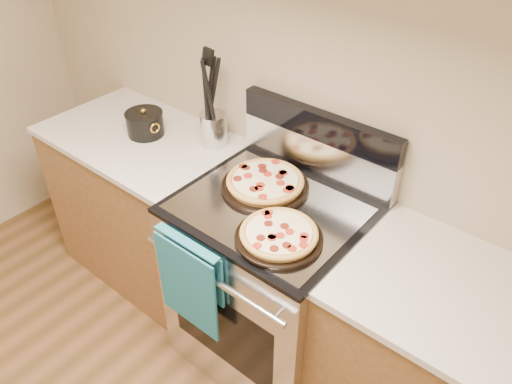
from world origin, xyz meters
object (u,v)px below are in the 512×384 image
Objects in this scene: range_body at (271,285)px; utensil_crock at (214,129)px; pepperoni_pizza_back at (265,183)px; pepperoni_pizza_front at (279,235)px; saucepan at (145,124)px.

range_body is 0.79m from utensil_crock.
pepperoni_pizza_back is at bearing -18.35° from utensil_crock.
pepperoni_pizza_front is 1.03m from saucepan.
range_body is at bearing 134.11° from pepperoni_pizza_front.
pepperoni_pizza_front is at bearing -28.45° from utensil_crock.
pepperoni_pizza_front is (0.15, -0.15, 0.50)m from range_body.
range_body is 2.75× the size of pepperoni_pizza_front.
utensil_crock is at bearing 157.99° from range_body.
saucepan is at bearing 167.84° from pepperoni_pizza_front.
pepperoni_pizza_back is (-0.10, 0.07, 0.50)m from range_body.
saucepan reaches higher than pepperoni_pizza_back.
utensil_crock reaches higher than range_body.
pepperoni_pizza_front is 0.77m from utensil_crock.
pepperoni_pizza_front is at bearing -12.16° from saucepan.
utensil_crock is at bearing 24.51° from saucepan.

